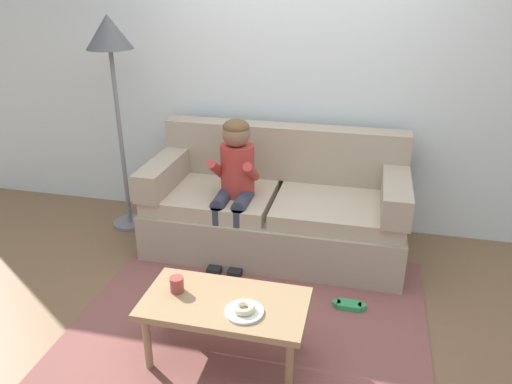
# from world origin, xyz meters

# --- Properties ---
(ground) EXTENTS (10.00, 10.00, 0.00)m
(ground) POSITION_xyz_m (0.00, 0.00, 0.00)
(ground) COLOR brown
(wall_back) EXTENTS (8.00, 0.10, 2.80)m
(wall_back) POSITION_xyz_m (0.00, 1.40, 1.40)
(wall_back) COLOR silver
(wall_back) RESTS_ON ground
(area_rug) EXTENTS (2.23, 2.10, 0.01)m
(area_rug) POSITION_xyz_m (0.00, -0.25, 0.01)
(area_rug) COLOR brown
(area_rug) RESTS_ON ground
(couch) EXTENTS (2.01, 0.90, 0.95)m
(couch) POSITION_xyz_m (-0.04, 0.85, 0.34)
(couch) COLOR tan
(couch) RESTS_ON ground
(coffee_table) EXTENTS (0.93, 0.48, 0.41)m
(coffee_table) POSITION_xyz_m (-0.06, -0.51, 0.36)
(coffee_table) COLOR #937551
(coffee_table) RESTS_ON ground
(person_child) EXTENTS (0.34, 0.58, 1.10)m
(person_child) POSITION_xyz_m (-0.32, 0.64, 0.67)
(person_child) COLOR #AD3833
(person_child) RESTS_ON ground
(plate) EXTENTS (0.21, 0.21, 0.01)m
(plate) POSITION_xyz_m (0.07, -0.59, 0.41)
(plate) COLOR white
(plate) RESTS_ON coffee_table
(donut) EXTENTS (0.12, 0.12, 0.04)m
(donut) POSITION_xyz_m (0.07, -0.59, 0.44)
(donut) COLOR beige
(donut) RESTS_ON plate
(mug) EXTENTS (0.08, 0.08, 0.09)m
(mug) POSITION_xyz_m (-0.36, -0.49, 0.45)
(mug) COLOR #993D38
(mug) RESTS_ON coffee_table
(toy_controller) EXTENTS (0.23, 0.09, 0.05)m
(toy_controller) POSITION_xyz_m (0.61, 0.12, 0.03)
(toy_controller) COLOR #339E56
(toy_controller) RESTS_ON ground
(floor_lamp) EXTENTS (0.37, 0.37, 1.80)m
(floor_lamp) POSITION_xyz_m (-1.39, 0.91, 1.51)
(floor_lamp) COLOR slate
(floor_lamp) RESTS_ON ground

